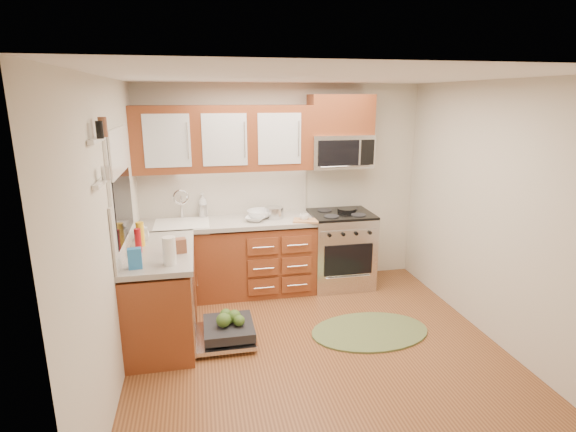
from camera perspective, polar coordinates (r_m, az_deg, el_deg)
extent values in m
plane|color=brown|center=(4.51, 3.71, -16.41)|extent=(3.50, 3.50, 0.00)
plane|color=white|center=(3.86, 4.36, 17.22)|extent=(3.50, 3.50, 0.00)
cube|color=beige|center=(5.67, -0.70, 3.79)|extent=(3.50, 0.04, 2.50)
cube|color=beige|center=(2.47, 15.08, -11.82)|extent=(3.50, 0.04, 2.50)
cube|color=beige|center=(3.93, -21.41, -2.27)|extent=(0.04, 3.50, 2.50)
cube|color=beige|center=(4.77, 24.72, 0.29)|extent=(0.04, 3.50, 2.50)
cube|color=brown|center=(5.51, -7.54, -5.57)|extent=(2.05, 0.60, 0.85)
cube|color=brown|center=(4.67, -15.72, -9.94)|extent=(0.60, 1.25, 0.85)
cube|color=#9F9A92|center=(5.36, -7.70, -0.84)|extent=(2.07, 0.64, 0.05)
cube|color=#9F9A92|center=(4.49, -16.02, -4.42)|extent=(0.64, 1.27, 0.05)
cube|color=beige|center=(5.57, -8.03, 3.04)|extent=(2.05, 0.02, 0.57)
cube|color=beige|center=(4.44, -20.09, -0.79)|extent=(0.02, 1.25, 0.57)
cube|color=brown|center=(5.56, 6.69, 12.68)|extent=(0.76, 0.35, 0.47)
cube|color=white|center=(4.29, -20.61, 7.79)|extent=(0.02, 0.96, 0.40)
cube|color=white|center=(3.44, -23.13, 8.87)|extent=(0.04, 0.40, 0.03)
cube|color=white|center=(3.48, -22.63, 3.97)|extent=(0.04, 0.40, 0.03)
cylinder|color=black|center=(5.65, 7.45, 0.75)|extent=(0.25, 0.25, 0.04)
cylinder|color=silver|center=(5.40, -1.78, 0.43)|extent=(0.26, 0.26, 0.14)
cube|color=tan|center=(5.27, 2.31, -0.58)|extent=(0.34, 0.27, 0.02)
cylinder|color=silver|center=(5.52, -10.74, 0.64)|extent=(0.13, 0.13, 0.16)
cylinder|color=white|center=(4.03, -14.83, -4.29)|extent=(0.13, 0.13, 0.25)
cylinder|color=yellow|center=(4.61, -18.24, -2.19)|extent=(0.08, 0.08, 0.24)
cylinder|color=#AF0E13|center=(4.43, -18.50, -2.98)|extent=(0.08, 0.08, 0.23)
cube|color=brown|center=(4.33, -13.71, -3.68)|extent=(0.15, 0.12, 0.14)
cube|color=#276FB6|center=(4.03, -18.87, -5.13)|extent=(0.12, 0.08, 0.18)
imported|color=#999999|center=(5.29, -4.18, -0.36)|extent=(0.30, 0.30, 0.06)
imported|color=#999999|center=(5.42, -3.62, 0.24)|extent=(0.31, 0.31, 0.09)
imported|color=#999999|center=(5.29, 2.07, -0.17)|extent=(0.14, 0.14, 0.08)
imported|color=#999999|center=(5.54, -10.78, 1.40)|extent=(0.15, 0.15, 0.30)
imported|color=#999999|center=(4.80, -17.92, -1.80)|extent=(0.10, 0.10, 0.20)
imported|color=#999999|center=(4.81, -17.95, -1.96)|extent=(0.13, 0.13, 0.16)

